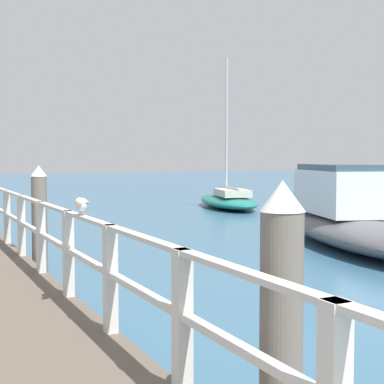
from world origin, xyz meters
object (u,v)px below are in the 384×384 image
dock_piling_far (40,222)px  boat_0 (348,217)px  seagull_foreground (82,204)px  dock_piling_near (281,341)px  boat_2 (228,200)px

dock_piling_far → boat_0: bearing=5.0°
seagull_foreground → dock_piling_far: bearing=-70.0°
seagull_foreground → boat_0: (8.43, 4.91, -1.04)m
dock_piling_near → seagull_foreground: 3.35m
boat_0 → boat_2: bearing=96.3°
seagull_foreground → boat_2: 18.79m
dock_piling_far → seagull_foreground: bearing=-95.2°
seagull_foreground → boat_0: 9.81m
dock_piling_near → seagull_foreground: size_ratio=4.65×
dock_piling_near → boat_2: bearing=60.3°
dock_piling_near → seagull_foreground: dock_piling_near is taller
dock_piling_near → boat_0: 11.48m
dock_piling_far → dock_piling_near: bearing=-90.0°
dock_piling_near → seagull_foreground: (-0.38, 3.26, 0.66)m
boat_0 → dock_piling_near: bearing=-114.8°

